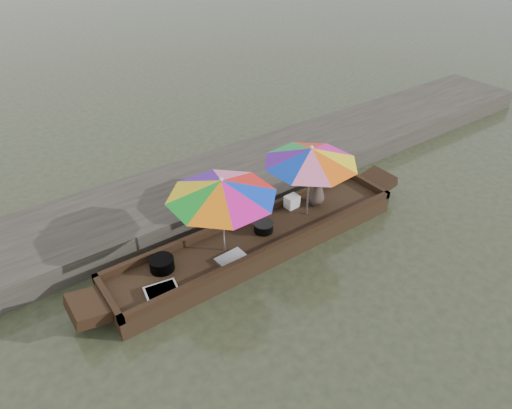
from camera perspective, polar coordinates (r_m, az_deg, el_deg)
water at (r=9.03m, az=0.37°, el=-5.55°), size 80.00×80.00×0.00m
dock at (r=10.40m, az=-6.75°, el=1.87°), size 22.00×2.20×0.50m
boat_hull at (r=8.92m, az=0.38°, el=-4.68°), size 6.10×1.20×0.35m
cooking_pot at (r=8.16m, az=-11.69°, el=-7.29°), size 0.43×0.43×0.23m
tray_crayfish at (r=7.76m, az=-11.72°, el=-10.61°), size 0.59×0.46×0.09m
tray_scallop at (r=8.22m, az=-3.05°, el=-6.84°), size 0.56×0.40×0.06m
charcoal_grill at (r=8.85m, az=0.94°, el=-2.86°), size 0.38×0.38×0.18m
supply_bag at (r=9.54m, az=4.50°, el=0.38°), size 0.29×0.24×0.26m
vendor at (r=9.50m, az=7.67°, el=2.66°), size 0.53×0.38×1.01m
umbrella_bow at (r=8.00m, az=-4.15°, el=-1.42°), size 2.52×2.52×1.55m
umbrella_stern at (r=9.01m, az=6.66°, el=2.89°), size 2.33×2.33×1.55m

